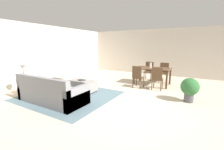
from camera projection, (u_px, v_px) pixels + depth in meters
ground_plane at (123, 100)px, 4.84m from camera, size 10.80×10.80×0.00m
wall_back at (160, 52)px, 8.84m from camera, size 9.00×0.12×2.70m
wall_left at (43, 54)px, 7.21m from camera, size 0.12×11.00×2.70m
area_rug at (70, 96)px, 5.26m from camera, size 3.00×2.80×0.01m
couch at (51, 93)px, 4.63m from camera, size 2.21×0.94×0.86m
ottoman_table at (83, 85)px, 5.75m from camera, size 1.09×0.50×0.43m
side_table at (25, 82)px, 5.30m from camera, size 0.40×0.40×0.57m
table_lamp at (23, 67)px, 5.19m from camera, size 0.26×0.26×0.53m
dining_table at (152, 70)px, 6.69m from camera, size 1.53×0.95×0.76m
dining_chair_near_left at (138, 76)px, 6.15m from camera, size 0.43×0.43×0.92m
dining_chair_near_right at (157, 77)px, 5.82m from camera, size 0.41×0.41×0.92m
dining_chair_far_left at (149, 70)px, 7.66m from camera, size 0.41×0.41×0.92m
dining_chair_far_right at (164, 71)px, 7.24m from camera, size 0.43×0.43×0.92m
vase_centerpiece at (151, 65)px, 6.71m from camera, size 0.10×0.10×0.22m
book_on_ottoman at (81, 80)px, 5.70m from camera, size 0.29×0.25×0.03m
potted_plant at (190, 88)px, 4.61m from camera, size 0.54×0.54×0.76m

